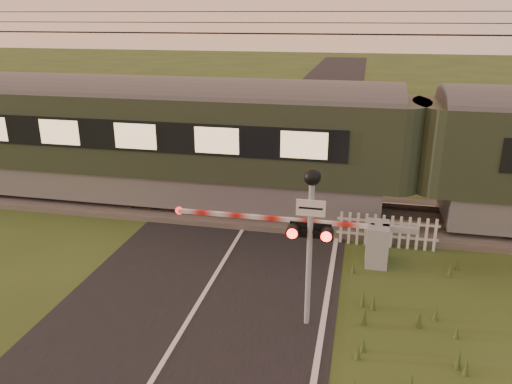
% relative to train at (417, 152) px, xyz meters
% --- Properties ---
extents(ground, '(160.00, 160.00, 0.00)m').
position_rel_train_xyz_m(ground, '(-4.85, -6.50, -2.22)').
color(ground, '#304119').
rests_on(ground, ground).
extents(road, '(6.00, 140.00, 0.03)m').
position_rel_train_xyz_m(road, '(-4.83, -6.73, -2.21)').
color(road, black).
rests_on(road, ground).
extents(track_bed, '(140.00, 3.40, 0.39)m').
position_rel_train_xyz_m(track_bed, '(-4.85, 0.00, -2.16)').
color(track_bed, '#47423D').
rests_on(track_bed, ground).
extents(overhead_wires, '(120.00, 0.62, 0.62)m').
position_rel_train_xyz_m(overhead_wires, '(-4.85, 0.00, 3.50)').
color(overhead_wires, black).
rests_on(overhead_wires, ground).
extents(train, '(41.61, 2.87, 3.87)m').
position_rel_train_xyz_m(train, '(0.00, 0.00, 0.00)').
color(train, slate).
rests_on(train, ground).
extents(boom_gate, '(6.37, 0.83, 1.10)m').
position_rel_train_xyz_m(boom_gate, '(-1.31, -2.92, -1.62)').
color(boom_gate, gray).
rests_on(boom_gate, ground).
extents(crossing_signal, '(0.85, 0.35, 3.34)m').
position_rel_train_xyz_m(crossing_signal, '(-2.44, -5.96, 0.07)').
color(crossing_signal, gray).
rests_on(crossing_signal, ground).
extents(picket_fence, '(2.71, 0.08, 0.92)m').
position_rel_train_xyz_m(picket_fence, '(-0.74, -1.89, -1.75)').
color(picket_fence, silver).
rests_on(picket_fence, ground).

